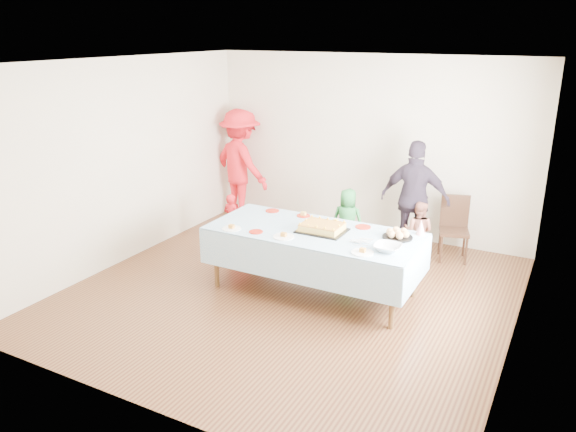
% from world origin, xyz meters
% --- Properties ---
extents(ground, '(5.00, 5.00, 0.00)m').
position_xyz_m(ground, '(0.00, 0.00, 0.00)').
color(ground, '#442113').
rests_on(ground, ground).
extents(room_walls, '(5.04, 5.04, 2.72)m').
position_xyz_m(room_walls, '(0.05, 0.00, 1.77)').
color(room_walls, beige).
rests_on(room_walls, ground).
extents(party_table, '(2.50, 1.10, 0.78)m').
position_xyz_m(party_table, '(0.22, 0.17, 0.72)').
color(party_table, brown).
rests_on(party_table, ground).
extents(birthday_cake, '(0.55, 0.42, 0.10)m').
position_xyz_m(birthday_cake, '(0.31, 0.19, 0.83)').
color(birthday_cake, black).
rests_on(birthday_cake, party_table).
extents(rolls_tray, '(0.34, 0.34, 0.10)m').
position_xyz_m(rolls_tray, '(1.16, 0.39, 0.82)').
color(rolls_tray, black).
rests_on(rolls_tray, party_table).
extents(punch_bowl, '(0.29, 0.29, 0.07)m').
position_xyz_m(punch_bowl, '(1.18, -0.03, 0.82)').
color(punch_bowl, silver).
rests_on(punch_bowl, party_table).
extents(party_hat, '(0.11, 0.11, 0.18)m').
position_xyz_m(party_hat, '(1.36, 0.62, 0.87)').
color(party_hat, white).
rests_on(party_hat, party_table).
extents(fork_pile, '(0.24, 0.18, 0.07)m').
position_xyz_m(fork_pile, '(0.85, 0.02, 0.81)').
color(fork_pile, white).
rests_on(fork_pile, party_table).
extents(plate_red_far_a, '(0.18, 0.18, 0.01)m').
position_xyz_m(plate_red_far_a, '(-0.58, 0.58, 0.79)').
color(plate_red_far_a, '#B61C0D').
rests_on(plate_red_far_a, party_table).
extents(plate_red_far_b, '(0.17, 0.17, 0.01)m').
position_xyz_m(plate_red_far_b, '(-0.13, 0.59, 0.79)').
color(plate_red_far_b, '#B61C0D').
rests_on(plate_red_far_b, party_table).
extents(plate_red_far_c, '(0.18, 0.18, 0.01)m').
position_xyz_m(plate_red_far_c, '(0.34, 0.52, 0.79)').
color(plate_red_far_c, '#B61C0D').
rests_on(plate_red_far_c, party_table).
extents(plate_red_far_d, '(0.19, 0.19, 0.01)m').
position_xyz_m(plate_red_far_d, '(0.69, 0.55, 0.79)').
color(plate_red_far_d, '#B61C0D').
rests_on(plate_red_far_d, party_table).
extents(plate_red_near, '(0.16, 0.16, 0.01)m').
position_xyz_m(plate_red_near, '(-0.36, -0.20, 0.79)').
color(plate_red_near, '#B61C0D').
rests_on(plate_red_near, party_table).
extents(plate_white_left, '(0.22, 0.22, 0.01)m').
position_xyz_m(plate_white_left, '(-0.67, -0.24, 0.79)').
color(plate_white_left, white).
rests_on(plate_white_left, party_table).
extents(plate_white_mid, '(0.24, 0.24, 0.01)m').
position_xyz_m(plate_white_mid, '(0.01, -0.19, 0.79)').
color(plate_white_mid, white).
rests_on(plate_white_mid, party_table).
extents(plate_white_right, '(0.24, 0.24, 0.01)m').
position_xyz_m(plate_white_right, '(0.97, -0.22, 0.79)').
color(plate_white_right, white).
rests_on(plate_white_right, party_table).
extents(dining_chair, '(0.47, 0.47, 0.88)m').
position_xyz_m(dining_chair, '(1.46, 2.03, 0.49)').
color(dining_chair, black).
rests_on(dining_chair, ground).
extents(toddler_left, '(0.29, 0.21, 0.76)m').
position_xyz_m(toddler_left, '(-1.54, 1.05, 0.38)').
color(toddler_left, red).
rests_on(toddler_left, ground).
extents(toddler_mid, '(0.48, 0.34, 0.93)m').
position_xyz_m(toddler_mid, '(0.10, 1.52, 0.47)').
color(toddler_mid, '#2A803B').
rests_on(toddler_mid, ground).
extents(toddler_right, '(0.42, 0.33, 0.84)m').
position_xyz_m(toddler_right, '(1.05, 1.72, 0.42)').
color(toddler_right, '#B96C56').
rests_on(toddler_right, ground).
extents(adult_left, '(1.32, 1.01, 1.81)m').
position_xyz_m(adult_left, '(-2.10, 2.20, 0.90)').
color(adult_left, red).
rests_on(adult_left, ground).
extents(adult_right, '(0.96, 0.43, 1.62)m').
position_xyz_m(adult_right, '(0.93, 1.89, 0.81)').
color(adult_right, '#352A3A').
rests_on(adult_right, ground).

